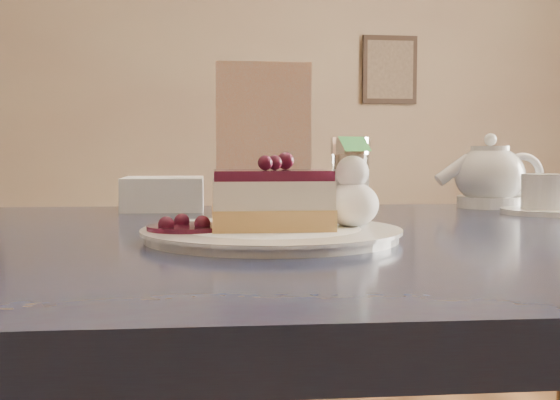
{
  "coord_description": "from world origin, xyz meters",
  "views": [
    {
      "loc": [
        0.12,
        -0.61,
        0.94
      ],
      "look_at": [
        0.22,
        0.11,
        0.89
      ],
      "focal_mm": 45.0,
      "sensor_mm": 36.0,
      "label": 1
    }
  ],
  "objects": [
    {
      "name": "whipped_cream",
      "position": [
        0.31,
        0.18,
        0.88
      ],
      "size": [
        0.06,
        0.06,
        0.05
      ],
      "color": "white",
      "rests_on": "dessert_plate"
    },
    {
      "name": "berry_sauce",
      "position": [
        0.12,
        0.17,
        0.85
      ],
      "size": [
        0.09,
        0.09,
        0.01
      ],
      "primitive_type": "cylinder",
      "color": "#48102A",
      "rests_on": "dessert_plate"
    },
    {
      "name": "menu_card",
      "position": [
        0.25,
        0.55,
        0.96
      ],
      "size": [
        0.16,
        0.04,
        0.25
      ],
      "primitive_type": "cube",
      "rotation": [
        0.0,
        0.0,
        -0.04
      ],
      "color": "white",
      "rests_on": "main_table"
    },
    {
      "name": "napkin_stack",
      "position": [
        0.09,
        0.6,
        0.87
      ],
      "size": [
        0.14,
        0.14,
        0.06
      ],
      "primitive_type": "cube",
      "rotation": [
        0.0,
        0.0,
        -0.04
      ],
      "color": "white",
      "rests_on": "main_table"
    },
    {
      "name": "cheesecake_slice",
      "position": [
        0.22,
        0.18,
        0.88
      ],
      "size": [
        0.14,
        0.1,
        0.07
      ],
      "rotation": [
        0.0,
        0.0,
        -0.04
      ],
      "color": "tan",
      "rests_on": "dessert_plate"
    },
    {
      "name": "main_table",
      "position": [
        0.22,
        0.23,
        0.75
      ],
      "size": [
        1.38,
        0.95,
        0.84
      ],
      "rotation": [
        0.0,
        0.0,
        -0.04
      ],
      "color": "#1B2640",
      "rests_on": "ground"
    },
    {
      "name": "dessert_plate",
      "position": [
        0.22,
        0.18,
        0.85
      ],
      "size": [
        0.29,
        0.29,
        0.01
      ],
      "primitive_type": "cylinder",
      "color": "white",
      "rests_on": "main_table"
    },
    {
      "name": "tea_set",
      "position": [
        0.67,
        0.55,
        0.89
      ],
      "size": [
        0.22,
        0.26,
        0.12
      ],
      "color": "white",
      "rests_on": "main_table"
    },
    {
      "name": "sugar_shaker",
      "position": [
        0.4,
        0.54,
        0.9
      ],
      "size": [
        0.07,
        0.07,
        0.12
      ],
      "color": "white",
      "rests_on": "main_table"
    }
  ]
}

